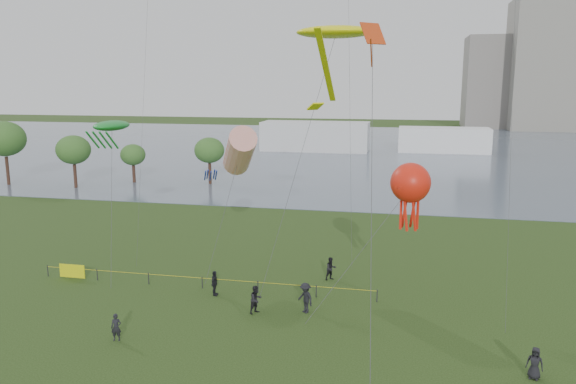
# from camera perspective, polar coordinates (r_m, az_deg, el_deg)

# --- Properties ---
(lake) EXTENTS (400.00, 120.00, 0.08)m
(lake) POSITION_cam_1_polar(r_m,az_deg,el_deg) (121.23, 8.78, 4.31)
(lake) COLOR slate
(lake) RESTS_ON ground_plane
(building_mid) EXTENTS (20.00, 20.00, 38.00)m
(building_mid) POSITION_cam_1_polar(r_m,az_deg,el_deg) (186.58, 24.64, 11.63)
(building_mid) COLOR slate
(building_mid) RESTS_ON ground_plane
(building_low) EXTENTS (16.00, 18.00, 28.00)m
(building_low) POSITION_cam_1_polar(r_m,az_deg,el_deg) (189.99, 19.94, 10.43)
(building_low) COLOR slate
(building_low) RESTS_ON ground_plane
(pavilion_left) EXTENTS (22.00, 8.00, 6.00)m
(pavilion_left) POSITION_cam_1_polar(r_m,az_deg,el_deg) (117.22, 2.79, 5.67)
(pavilion_left) COLOR silver
(pavilion_left) RESTS_ON ground_plane
(pavilion_right) EXTENTS (18.00, 7.00, 5.00)m
(pavilion_right) POSITION_cam_1_polar(r_m,az_deg,el_deg) (119.06, 15.53, 5.12)
(pavilion_right) COLOR white
(pavilion_right) RESTS_ON ground_plane
(trees) EXTENTS (32.09, 11.44, 8.84)m
(trees) POSITION_cam_1_polar(r_m,az_deg,el_deg) (82.51, -20.89, 4.44)
(trees) COLOR #342018
(trees) RESTS_ON ground_plane
(fence) EXTENTS (24.07, 0.07, 1.05)m
(fence) POSITION_cam_1_polar(r_m,az_deg,el_deg) (42.21, -16.60, -8.05)
(fence) COLOR black
(fence) RESTS_ON ground_plane
(spectator_a) EXTENTS (1.04, 1.09, 1.76)m
(spectator_a) POSITION_cam_1_polar(r_m,az_deg,el_deg) (35.29, -3.27, -10.85)
(spectator_a) COLOR black
(spectator_a) RESTS_ON ground_plane
(spectator_b) EXTENTS (1.40, 1.35, 1.92)m
(spectator_b) POSITION_cam_1_polar(r_m,az_deg,el_deg) (35.30, 1.77, -10.69)
(spectator_b) COLOR black
(spectator_b) RESTS_ON ground_plane
(spectator_c) EXTENTS (0.44, 1.01, 1.71)m
(spectator_c) POSITION_cam_1_polar(r_m,az_deg,el_deg) (38.30, -7.47, -9.17)
(spectator_c) COLOR black
(spectator_c) RESTS_ON ground_plane
(spectator_d) EXTENTS (0.91, 0.74, 1.60)m
(spectator_d) POSITION_cam_1_polar(r_m,az_deg,el_deg) (30.56, 23.79, -15.62)
(spectator_d) COLOR black
(spectator_d) RESTS_ON ground_plane
(spectator_f) EXTENTS (0.63, 0.49, 1.55)m
(spectator_f) POSITION_cam_1_polar(r_m,az_deg,el_deg) (33.20, -17.06, -13.01)
(spectator_f) COLOR black
(spectator_f) RESTS_ON ground_plane
(spectator_g) EXTENTS (1.03, 1.00, 1.68)m
(spectator_g) POSITION_cam_1_polar(r_m,az_deg,el_deg) (40.95, 4.39, -7.77)
(spectator_g) COLOR black
(spectator_g) RESTS_ON ground_plane
(kite_stingray) EXTENTS (6.60, 10.11, 17.71)m
(kite_stingray) POSITION_cam_1_polar(r_m,az_deg,el_deg) (38.23, 4.80, 15.81)
(kite_stingray) COLOR #3F3F42
(kite_windsock) EXTENTS (4.35, 5.36, 11.16)m
(kite_windsock) POSITION_cam_1_polar(r_m,az_deg,el_deg) (40.56, -4.96, 4.13)
(kite_windsock) COLOR #3F3F42
(kite_creature) EXTENTS (4.55, 9.55, 11.07)m
(kite_creature) POSITION_cam_1_polar(r_m,az_deg,el_deg) (47.17, -17.50, 6.41)
(kite_creature) COLOR #3F3F42
(kite_octopus) EXTENTS (7.03, 4.76, 9.32)m
(kite_octopus) POSITION_cam_1_polar(r_m,az_deg,el_deg) (34.67, 12.33, 0.83)
(kite_octopus) COLOR #3F3F42
(kite_delta) EXTENTS (1.95, 16.04, 17.05)m
(kite_delta) POSITION_cam_1_polar(r_m,az_deg,el_deg) (28.71, 8.59, 13.52)
(kite_delta) COLOR #3F3F42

